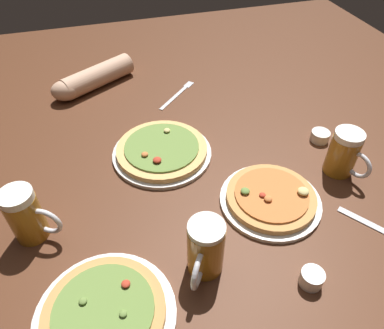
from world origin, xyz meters
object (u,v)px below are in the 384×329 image
pizza_plate_near (105,314)px  beer_mug_amber (26,215)px  pizza_plate_side (271,198)px  beer_mug_pale (344,153)px  beer_mug_dark (205,249)px  pizza_plate_far (162,151)px  fork_left (178,94)px  ramekin_sauce (320,136)px  ramekin_butter (312,278)px  diner_arm (91,79)px

pizza_plate_near → beer_mug_amber: beer_mug_amber is taller
pizza_plate_side → beer_mug_amber: beer_mug_amber is taller
beer_mug_pale → beer_mug_dark: bearing=-158.0°
pizza_plate_near → pizza_plate_side: pizza_plate_side is taller
pizza_plate_near → beer_mug_pale: beer_mug_pale is taller
pizza_plate_far → beer_mug_dark: bearing=-89.2°
pizza_plate_near → beer_mug_dark: 0.25m
pizza_plate_far → pizza_plate_side: size_ratio=1.12×
pizza_plate_near → pizza_plate_side: size_ratio=1.08×
pizza_plate_far → beer_mug_amber: bearing=-151.3°
beer_mug_dark → pizza_plate_far: bearing=90.8°
pizza_plate_side → fork_left: 0.61m
beer_mug_amber → fork_left: beer_mug_amber is taller
pizza_plate_far → pizza_plate_near: bearing=-116.0°
beer_mug_amber → ramekin_sauce: beer_mug_amber is taller
pizza_plate_far → ramekin_butter: (0.22, -0.52, 0.00)m
ramekin_sauce → fork_left: (-0.38, 0.40, -0.01)m
ramekin_sauce → ramekin_butter: ramekin_butter is taller
beer_mug_pale → diner_arm: beer_mug_pale is taller
ramekin_butter → diner_arm: (-0.40, 0.98, 0.02)m
pizza_plate_side → ramekin_sauce: (0.27, 0.20, -0.00)m
pizza_plate_side → fork_left: pizza_plate_side is taller
ramekin_butter → beer_mug_dark: bearing=154.1°
beer_mug_amber → diner_arm: bearing=73.4°
pizza_plate_far → beer_mug_dark: size_ratio=2.07×
pizza_plate_near → ramekin_butter: 0.45m
beer_mug_dark → ramekin_butter: beer_mug_dark is taller
beer_mug_dark → beer_mug_amber: bearing=151.2°
ramekin_butter → diner_arm: 1.06m
beer_mug_pale → beer_mug_amber: bearing=179.0°
pizza_plate_near → ramekin_sauce: size_ratio=4.96×
ramekin_sauce → diner_arm: (-0.69, 0.54, 0.02)m
pizza_plate_near → fork_left: bearing=65.3°
pizza_plate_far → beer_mug_amber: size_ratio=2.05×
beer_mug_pale → diner_arm: size_ratio=0.43×
beer_mug_amber → diner_arm: (0.20, 0.67, -0.03)m
pizza_plate_far → ramekin_sauce: pizza_plate_far is taller
fork_left → pizza_plate_far: bearing=-112.7°
pizza_plate_far → ramekin_butter: pizza_plate_far is taller
pizza_plate_side → ramekin_butter: size_ratio=5.24×
diner_arm → beer_mug_dark: bearing=-78.3°
fork_left → diner_arm: bearing=155.9°
pizza_plate_far → beer_mug_pale: (0.49, -0.22, 0.05)m
beer_mug_pale → ramekin_sauce: bearing=80.7°
pizza_plate_side → fork_left: size_ratio=1.56×
beer_mug_amber → fork_left: (0.51, 0.53, -0.07)m
pizza_plate_side → fork_left: bearing=99.8°
beer_mug_amber → beer_mug_pale: (0.86, -0.01, -0.00)m
beer_mug_dark → ramekin_sauce: bearing=33.9°
pizza_plate_side → beer_mug_amber: size_ratio=1.83×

